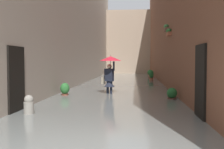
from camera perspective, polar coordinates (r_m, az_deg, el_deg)
ground_plane at (r=19.55m, az=2.14°, el=-2.35°), size 74.62×74.62×0.00m
flood_water at (r=19.54m, az=2.14°, el=-2.05°), size 6.23×35.85×0.21m
building_facade_left at (r=19.92m, az=12.87°, el=12.69°), size 2.04×33.85×10.41m
building_facade_far at (r=35.35m, az=3.41°, el=6.47°), size 9.03×1.80×8.05m
person_wading at (r=13.08m, az=-0.42°, el=1.47°), size 1.06×1.06×2.05m
potted_plant_mid_left at (r=22.56m, az=8.07°, el=-0.34°), size 0.37×0.37×1.01m
potted_plant_near_right at (r=12.71m, az=-9.65°, el=-3.22°), size 0.41×0.41×0.77m
potted_plant_far_left at (r=26.85m, az=7.86°, el=0.17°), size 0.55×0.55×0.90m
potted_plant_near_left at (r=11.54m, az=12.21°, el=-4.25°), size 0.41×0.41×0.66m
mooring_bollard at (r=8.52m, az=-16.71°, el=-6.61°), size 0.29×0.29×0.76m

